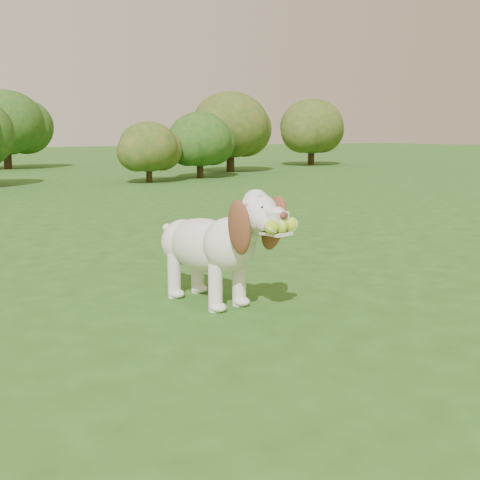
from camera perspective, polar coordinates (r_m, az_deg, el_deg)
ground at (r=3.87m, az=-5.49°, el=-4.74°), size 80.00×80.00×0.00m
dog at (r=3.47m, az=-2.39°, el=-0.16°), size 0.49×1.07×0.70m
shrub_f at (r=15.37m, az=-0.93°, el=10.86°), size 1.94×1.94×2.01m
shrub_h at (r=18.70m, az=6.82°, el=10.65°), size 1.93×1.93×2.00m
shrub_i at (r=17.79m, az=-21.37°, el=10.33°), size 2.06×2.06×2.14m
shrub_d at (r=13.32m, az=-3.84°, el=9.51°), size 1.39×1.39×1.44m
shrub_c at (r=12.22m, az=-8.68°, el=8.73°), size 1.17×1.17×1.21m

